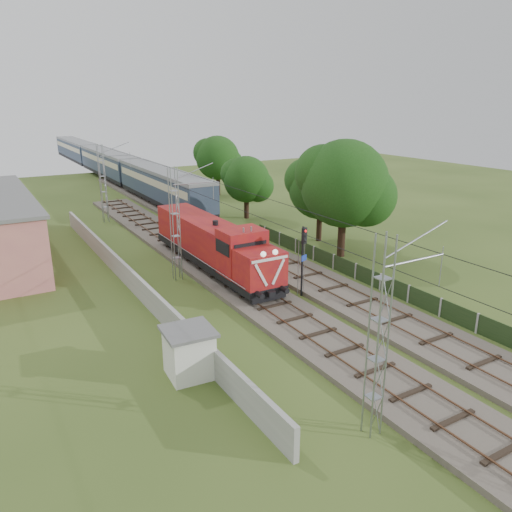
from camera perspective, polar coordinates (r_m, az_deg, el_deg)
ground at (r=27.95m, az=6.26°, el=-8.90°), size 140.00×140.00×0.00m
track_main at (r=33.24m, az=-0.90°, el=-4.00°), size 4.20×70.00×0.45m
track_side at (r=46.38m, az=-3.42°, el=2.27°), size 4.20×80.00×0.45m
catenary at (r=35.20m, az=-9.15°, el=3.61°), size 3.31×70.00×8.00m
boundary_wall at (r=35.09m, az=-14.29°, el=-2.40°), size 0.25×40.00×1.50m
fence at (r=34.67m, az=14.05°, el=-2.89°), size 0.12×32.00×1.20m
locomotive at (r=37.02m, az=-4.90°, el=1.41°), size 2.83×16.17×4.11m
coach_rake at (r=84.08m, az=-16.51°, el=10.25°), size 3.28×73.16×3.79m
signal_post at (r=31.95m, az=5.44°, el=0.79°), size 0.50×0.40×4.69m
relay_hut at (r=23.72m, az=-7.65°, el=-10.86°), size 2.42×2.42×2.34m
tree_a at (r=40.38m, az=10.17°, el=8.03°), size 7.30×6.95×9.46m
tree_b at (r=44.86m, az=7.48°, el=7.73°), size 5.99×5.71×7.77m
tree_c at (r=53.44m, az=-1.05°, el=8.70°), size 5.14×4.89×6.66m
tree_d at (r=66.92m, az=-4.36°, el=11.07°), size 6.02×5.73×7.80m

